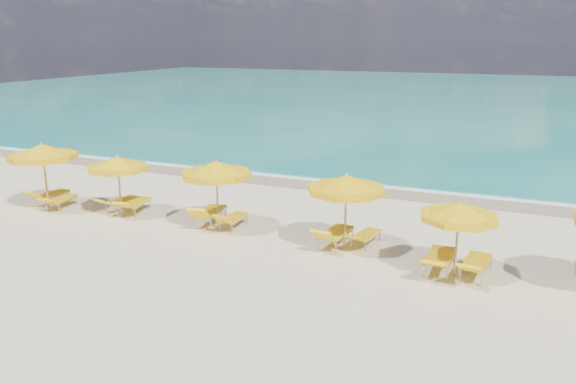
% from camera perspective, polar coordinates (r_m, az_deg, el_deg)
% --- Properties ---
extents(ground_plane, '(120.00, 120.00, 0.00)m').
position_cam_1_polar(ground_plane, '(17.64, -1.90, -4.96)').
color(ground_plane, beige).
extents(ocean, '(120.00, 80.00, 0.30)m').
position_cam_1_polar(ocean, '(63.69, 16.68, 9.25)').
color(ocean, '#167C6C').
rests_on(ocean, ground).
extents(wet_sand_band, '(120.00, 2.60, 0.01)m').
position_cam_1_polar(wet_sand_band, '(24.25, 5.42, 0.68)').
color(wet_sand_band, tan).
rests_on(wet_sand_band, ground).
extents(foam_line, '(120.00, 1.20, 0.03)m').
position_cam_1_polar(foam_line, '(24.99, 5.97, 1.11)').
color(foam_line, white).
rests_on(foam_line, ground).
extents(whitecap_near, '(14.00, 0.36, 0.05)m').
position_cam_1_polar(whitecap_near, '(35.07, 0.80, 5.33)').
color(whitecap_near, white).
rests_on(whitecap_near, ground).
extents(whitecap_far, '(18.00, 0.30, 0.05)m').
position_cam_1_polar(whitecap_far, '(39.50, 24.16, 5.13)').
color(whitecap_far, white).
rests_on(whitecap_far, ground).
extents(umbrella_1, '(2.52, 2.52, 2.50)m').
position_cam_1_polar(umbrella_1, '(22.24, -23.68, 3.72)').
color(umbrella_1, tan).
rests_on(umbrella_1, ground).
extents(umbrella_2, '(2.78, 2.78, 2.17)m').
position_cam_1_polar(umbrella_2, '(20.62, -16.92, 2.75)').
color(umbrella_2, tan).
rests_on(umbrella_2, ground).
extents(umbrella_3, '(2.84, 2.84, 2.36)m').
position_cam_1_polar(umbrella_3, '(18.30, -7.30, 2.25)').
color(umbrella_3, tan).
rests_on(umbrella_3, ground).
extents(umbrella_4, '(2.48, 2.48, 2.36)m').
position_cam_1_polar(umbrella_4, '(16.42, 5.93, 0.76)').
color(umbrella_4, tan).
rests_on(umbrella_4, ground).
extents(umbrella_5, '(2.46, 2.46, 2.09)m').
position_cam_1_polar(umbrella_5, '(15.18, 17.00, -1.96)').
color(umbrella_5, tan).
rests_on(umbrella_5, ground).
extents(lounger_1_left, '(0.65, 1.80, 0.78)m').
position_cam_1_polar(lounger_1_left, '(23.27, -23.00, -0.58)').
color(lounger_1_left, '#A5A8AD').
rests_on(lounger_1_left, ground).
extents(lounger_1_right, '(0.78, 1.72, 0.65)m').
position_cam_1_polar(lounger_1_right, '(22.55, -22.02, -1.02)').
color(lounger_1_right, '#A5A8AD').
rests_on(lounger_1_right, ground).
extents(lounger_2_left, '(0.80, 1.78, 0.65)m').
position_cam_1_polar(lounger_2_left, '(21.57, -16.59, -1.22)').
color(lounger_2_left, '#A5A8AD').
rests_on(lounger_2_left, ground).
extents(lounger_2_right, '(0.89, 1.89, 0.73)m').
position_cam_1_polar(lounger_2_right, '(21.05, -15.22, -1.49)').
color(lounger_2_right, '#A5A8AD').
rests_on(lounger_2_right, ground).
extents(lounger_3_left, '(0.95, 2.08, 0.92)m').
position_cam_1_polar(lounger_3_left, '(19.26, -7.98, -2.54)').
color(lounger_3_left, '#A5A8AD').
rests_on(lounger_3_left, ground).
extents(lounger_3_right, '(0.57, 1.59, 0.72)m').
position_cam_1_polar(lounger_3_right, '(18.84, -5.61, -3.05)').
color(lounger_3_right, '#A5A8AD').
rests_on(lounger_3_right, ground).
extents(lounger_4_left, '(0.82, 2.00, 0.85)m').
position_cam_1_polar(lounger_4_left, '(17.19, 4.78, -4.71)').
color(lounger_4_left, '#A5A8AD').
rests_on(lounger_4_left, ground).
extents(lounger_4_right, '(0.80, 1.72, 0.61)m').
position_cam_1_polar(lounger_4_right, '(17.35, 7.88, -4.78)').
color(lounger_4_right, '#A5A8AD').
rests_on(lounger_4_right, ground).
extents(lounger_5_left, '(0.71, 2.06, 0.77)m').
position_cam_1_polar(lounger_5_left, '(15.87, 15.10, -6.96)').
color(lounger_5_left, '#A5A8AD').
rests_on(lounger_5_left, ground).
extents(lounger_5_right, '(0.81, 1.95, 0.75)m').
position_cam_1_polar(lounger_5_right, '(15.83, 18.50, -7.36)').
color(lounger_5_right, '#A5A8AD').
rests_on(lounger_5_right, ground).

